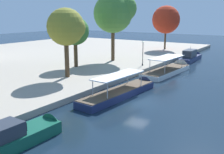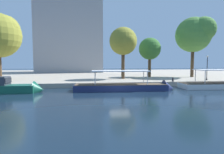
{
  "view_description": "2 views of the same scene",
  "coord_description": "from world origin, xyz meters",
  "px_view_note": "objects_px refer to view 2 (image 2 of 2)",
  "views": [
    {
      "loc": [
        -26.76,
        -13.96,
        9.96
      ],
      "look_at": [
        -0.79,
        2.93,
        2.79
      ],
      "focal_mm": 43.87,
      "sensor_mm": 36.0,
      "label": 1
    },
    {
      "loc": [
        -4.16,
        -22.35,
        3.85
      ],
      "look_at": [
        -0.74,
        1.81,
        1.99
      ],
      "focal_mm": 29.5,
      "sensor_mm": 36.0,
      "label": 2
    }
  ],
  "objects_px": {
    "tour_boat_2": "(128,88)",
    "tree_4": "(195,34)",
    "tree_3": "(150,49)",
    "tree_2": "(123,41)",
    "mooring_bollard_0": "(173,79)",
    "office_tower": "(70,10)",
    "tree_5": "(1,34)",
    "motor_yacht_1": "(1,88)",
    "lamp_post": "(207,66)"
  },
  "relations": [
    {
      "from": "lamp_post",
      "to": "office_tower",
      "type": "distance_m",
      "value": 48.17
    },
    {
      "from": "lamp_post",
      "to": "tree_4",
      "type": "relative_size",
      "value": 0.34
    },
    {
      "from": "tree_2",
      "to": "tree_4",
      "type": "distance_m",
      "value": 16.67
    },
    {
      "from": "motor_yacht_1",
      "to": "tree_2",
      "type": "height_order",
      "value": "tree_2"
    },
    {
      "from": "mooring_bollard_0",
      "to": "office_tower",
      "type": "xyz_separation_m",
      "value": [
        -19.75,
        36.73,
        20.88
      ]
    },
    {
      "from": "motor_yacht_1",
      "to": "lamp_post",
      "type": "xyz_separation_m",
      "value": [
        32.62,
        5.32,
        2.79
      ]
    },
    {
      "from": "tree_2",
      "to": "tour_boat_2",
      "type": "bearing_deg",
      "value": -97.9
    },
    {
      "from": "tour_boat_2",
      "to": "office_tower",
      "type": "distance_m",
      "value": 47.36
    },
    {
      "from": "tour_boat_2",
      "to": "tree_4",
      "type": "bearing_deg",
      "value": 38.96
    },
    {
      "from": "tree_3",
      "to": "mooring_bollard_0",
      "type": "bearing_deg",
      "value": -88.54
    },
    {
      "from": "motor_yacht_1",
      "to": "office_tower",
      "type": "xyz_separation_m",
      "value": [
        5.64,
        40.61,
        21.38
      ]
    },
    {
      "from": "mooring_bollard_0",
      "to": "lamp_post",
      "type": "distance_m",
      "value": 7.72
    },
    {
      "from": "tree_4",
      "to": "tour_boat_2",
      "type": "bearing_deg",
      "value": -145.01
    },
    {
      "from": "tree_5",
      "to": "office_tower",
      "type": "distance_m",
      "value": 33.91
    },
    {
      "from": "motor_yacht_1",
      "to": "tree_3",
      "type": "bearing_deg",
      "value": 31.84
    },
    {
      "from": "motor_yacht_1",
      "to": "tree_5",
      "type": "height_order",
      "value": "tree_5"
    },
    {
      "from": "lamp_post",
      "to": "tree_3",
      "type": "relative_size",
      "value": 0.51
    },
    {
      "from": "tree_4",
      "to": "office_tower",
      "type": "height_order",
      "value": "office_tower"
    },
    {
      "from": "motor_yacht_1",
      "to": "office_tower",
      "type": "bearing_deg",
      "value": 83.36
    },
    {
      "from": "mooring_bollard_0",
      "to": "tree_2",
      "type": "height_order",
      "value": "tree_2"
    },
    {
      "from": "motor_yacht_1",
      "to": "lamp_post",
      "type": "relative_size",
      "value": 2.4
    },
    {
      "from": "motor_yacht_1",
      "to": "tour_boat_2",
      "type": "xyz_separation_m",
      "value": [
        16.7,
        -0.04,
        -0.25
      ]
    },
    {
      "from": "tree_2",
      "to": "tree_3",
      "type": "height_order",
      "value": "tree_2"
    },
    {
      "from": "motor_yacht_1",
      "to": "tree_5",
      "type": "distance_m",
      "value": 14.45
    },
    {
      "from": "lamp_post",
      "to": "tree_4",
      "type": "distance_m",
      "value": 10.06
    },
    {
      "from": "office_tower",
      "to": "tree_3",
      "type": "bearing_deg",
      "value": -52.94
    },
    {
      "from": "lamp_post",
      "to": "tree_5",
      "type": "distance_m",
      "value": 37.78
    },
    {
      "from": "mooring_bollard_0",
      "to": "lamp_post",
      "type": "relative_size",
      "value": 0.16
    },
    {
      "from": "tree_3",
      "to": "office_tower",
      "type": "xyz_separation_m",
      "value": [
        -19.47,
        25.78,
        15.07
      ]
    },
    {
      "from": "tree_3",
      "to": "tour_boat_2",
      "type": "bearing_deg",
      "value": -119.49
    },
    {
      "from": "tree_4",
      "to": "tree_5",
      "type": "distance_m",
      "value": 38.9
    },
    {
      "from": "tree_5",
      "to": "office_tower",
      "type": "relative_size",
      "value": 0.27
    },
    {
      "from": "tour_boat_2",
      "to": "tree_2",
      "type": "bearing_deg",
      "value": 86.07
    },
    {
      "from": "tour_boat_2",
      "to": "tree_4",
      "type": "xyz_separation_m",
      "value": [
        17.85,
        12.5,
        9.86
      ]
    },
    {
      "from": "tree_3",
      "to": "motor_yacht_1",
      "type": "bearing_deg",
      "value": -149.42
    },
    {
      "from": "tree_2",
      "to": "tree_5",
      "type": "distance_m",
      "value": 22.48
    },
    {
      "from": "motor_yacht_1",
      "to": "mooring_bollard_0",
      "type": "height_order",
      "value": "motor_yacht_1"
    },
    {
      "from": "tree_4",
      "to": "tree_2",
      "type": "bearing_deg",
      "value": -172.92
    },
    {
      "from": "office_tower",
      "to": "mooring_bollard_0",
      "type": "bearing_deg",
      "value": -61.74
    },
    {
      "from": "tree_3",
      "to": "tree_5",
      "type": "distance_m",
      "value": 29.76
    },
    {
      "from": "motor_yacht_1",
      "to": "tree_5",
      "type": "relative_size",
      "value": 0.9
    },
    {
      "from": "office_tower",
      "to": "tree_4",
      "type": "bearing_deg",
      "value": -44.25
    },
    {
      "from": "motor_yacht_1",
      "to": "tree_3",
      "type": "distance_m",
      "value": 29.84
    },
    {
      "from": "tree_5",
      "to": "motor_yacht_1",
      "type": "bearing_deg",
      "value": -68.4
    },
    {
      "from": "lamp_post",
      "to": "tree_3",
      "type": "bearing_deg",
      "value": 128.28
    },
    {
      "from": "motor_yacht_1",
      "to": "tree_2",
      "type": "xyz_separation_m",
      "value": [
        18.15,
        10.41,
        7.46
      ]
    },
    {
      "from": "tour_boat_2",
      "to": "office_tower",
      "type": "xyz_separation_m",
      "value": [
        -11.06,
        40.66,
        21.63
      ]
    },
    {
      "from": "tree_2",
      "to": "tree_4",
      "type": "relative_size",
      "value": 0.77
    },
    {
      "from": "mooring_bollard_0",
      "to": "tree_3",
      "type": "distance_m",
      "value": 12.4
    },
    {
      "from": "mooring_bollard_0",
      "to": "tree_4",
      "type": "height_order",
      "value": "tree_4"
    }
  ]
}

